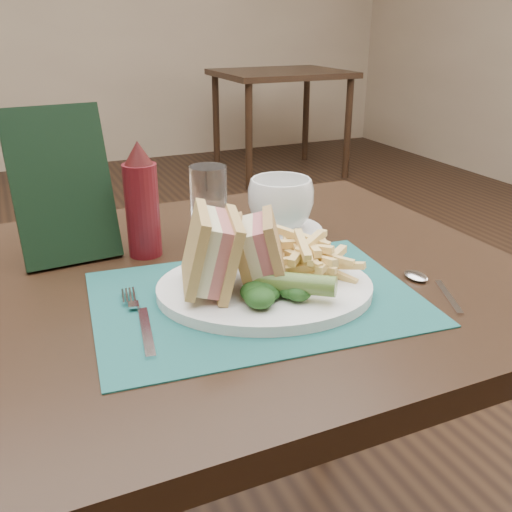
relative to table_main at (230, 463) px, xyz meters
The scene contains 18 objects.
floor 0.62m from the table_main, 90.00° to the left, with size 7.00×7.00×0.00m, color black.
wall_back 4.02m from the table_main, 90.00° to the left, with size 6.00×6.00×0.00m, color tan.
table_main is the anchor object (origin of this frame).
table_bg_right 3.50m from the table_main, 62.22° to the left, with size 0.90×0.75×0.75m, color black, non-canonical shape.
placemat 0.39m from the table_main, 87.03° to the right, with size 0.44×0.31×0.00m, color #1A534F.
plate 0.40m from the table_main, 77.02° to the right, with size 0.30×0.24×0.01m, color white, non-canonical shape.
sandwich_half_a 0.46m from the table_main, 132.98° to the right, with size 0.06×0.11×0.10m, color tan, non-canonical shape.
sandwich_half_b 0.45m from the table_main, 92.48° to the right, with size 0.06×0.10×0.09m, color tan, non-canonical shape.
kale_garnish 0.43m from the table_main, 81.92° to the right, with size 0.11×0.08×0.03m, color #163A15, non-canonical shape.
pickle_spear 0.44m from the table_main, 77.16° to the right, with size 0.03×0.03×0.12m, color #456325.
fries_pile 0.44m from the table_main, 39.01° to the right, with size 0.18×0.20×0.06m, color #F4D07A, non-canonical shape.
fork 0.43m from the table_main, 146.64° to the right, with size 0.03×0.17×0.01m, color silver, non-canonical shape.
spoon 0.49m from the table_main, 36.16° to the right, with size 0.03×0.15×0.01m, color silver, non-canonical shape.
saucer 0.42m from the table_main, 37.75° to the left, with size 0.15×0.15×0.01m, color white.
coffee_cup 0.47m from the table_main, 37.75° to the left, with size 0.12×0.12×0.09m, color white.
drinking_glass 0.46m from the table_main, 80.04° to the left, with size 0.06×0.06×0.13m, color white.
ketchup_bottle 0.49m from the table_main, 128.54° to the left, with size 0.05×0.05×0.19m, color #500D14, non-canonical shape.
check_presenter 0.56m from the table_main, 142.62° to the left, with size 0.15×0.02×0.24m, color black.
Camera 1 is at (-0.28, -1.24, 1.11)m, focal length 40.00 mm.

